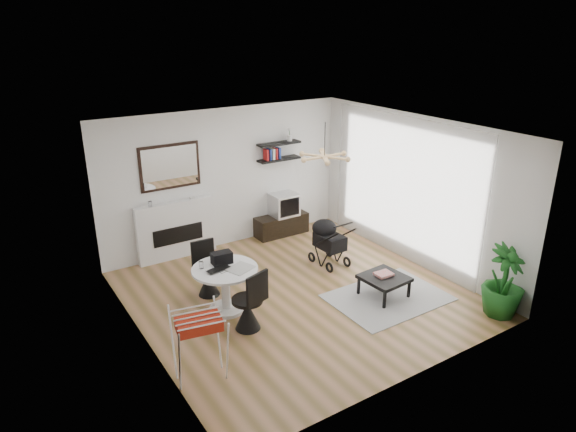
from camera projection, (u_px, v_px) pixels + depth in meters
floor at (298, 294)px, 8.38m from camera, size 5.00×5.00×0.00m
ceiling at (299, 130)px, 7.42m from camera, size 5.00×5.00×0.00m
wall_back at (226, 178)px, 9.87m from camera, size 5.00×0.00×5.00m
wall_left at (138, 255)px, 6.64m from camera, size 0.00×5.00×5.00m
wall_right at (414, 190)px, 9.17m from camera, size 0.00×5.00×5.00m
sheer_curtain at (402, 188)px, 9.27m from camera, size 0.04×3.60×2.60m
fireplace at (176, 223)px, 9.49m from camera, size 1.50×0.17×2.16m
shelf_lower at (279, 159)px, 10.25m from camera, size 0.90×0.25×0.04m
shelf_upper at (279, 143)px, 10.13m from camera, size 0.90×0.25×0.04m
pendant_lamp at (324, 157)px, 8.21m from camera, size 0.90×0.90×0.10m
tv_console at (281, 225)px, 10.68m from camera, size 1.13×0.39×0.42m
crt_tv at (284, 204)px, 10.55m from camera, size 0.53×0.47×0.47m
dining_table at (225, 283)px, 7.74m from camera, size 1.00×1.00×0.73m
laptop at (220, 271)px, 7.54m from camera, size 0.40×0.30×0.03m
black_bag at (222, 258)px, 7.78m from camera, size 0.32×0.21×0.18m
newspaper at (240, 268)px, 7.64m from camera, size 0.47×0.43×0.01m
drinking_glass at (201, 265)px, 7.63m from camera, size 0.07×0.07×0.11m
chair_far at (208, 278)px, 8.30m from camera, size 0.43×0.43×0.89m
chair_near at (249, 310)px, 7.34m from camera, size 0.49×0.50×0.95m
drying_rack at (200, 346)px, 6.24m from camera, size 0.71×0.67×0.92m
stroller at (328, 243)px, 9.35m from camera, size 0.48×0.77×0.91m
rug at (388, 297)px, 8.28m from camera, size 1.83×1.32×0.01m
coffee_table at (384, 279)px, 8.22m from camera, size 0.71×0.71×0.34m
magazines at (384, 274)px, 8.25m from camera, size 0.28×0.23×0.04m
potted_plant at (504, 281)px, 7.63m from camera, size 0.64×0.64×1.11m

